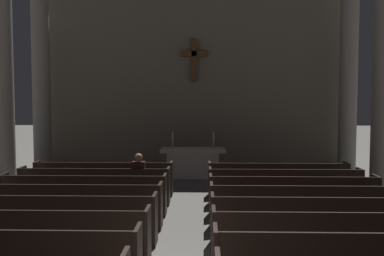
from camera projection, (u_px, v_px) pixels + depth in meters
The scene contains 21 objects.
pew_left_row_3 at pixel (31, 236), 7.11m from camera, with size 3.84×0.50×0.95m.
pew_left_row_4 at pixel (53, 219), 8.14m from camera, with size 3.84×0.50×0.95m.
pew_left_row_5 at pixel (70, 205), 9.17m from camera, with size 3.84×0.50×0.95m.
pew_left_row_6 at pixel (84, 194), 10.21m from camera, with size 3.84×0.50×0.95m.
pew_left_row_7 at pixel (95, 186), 11.24m from camera, with size 3.84×0.50×0.95m.
pew_left_row_8 at pixel (104, 178), 12.28m from camera, with size 3.84×0.50×0.95m.
pew_right_row_3 at pixel (333, 239), 6.97m from camera, with size 3.84×0.50×0.95m.
pew_right_row_4 at pixel (316, 221), 8.01m from camera, with size 3.84×0.50×0.95m.
pew_right_row_5 at pixel (303, 207), 9.04m from camera, with size 3.84×0.50×0.95m.
pew_right_row_6 at pixel (293, 196), 10.08m from camera, with size 3.84×0.50×0.95m.
pew_right_row_7 at pixel (285, 187), 11.11m from camera, with size 3.84×0.50×0.95m.
pew_right_row_8 at pixel (278, 179), 12.15m from camera, with size 3.84×0.50×0.95m.
column_left_third at pixel (2, 81), 12.45m from camera, with size 0.93×0.93×6.55m.
column_right_third at pixel (384, 81), 12.16m from camera, with size 0.93×0.93×6.55m.
column_left_fourth at pixel (41, 85), 15.44m from camera, with size 0.93×0.93×6.55m.
column_right_fourth at pixel (348, 84), 15.15m from camera, with size 0.93×0.93×6.55m.
altar at pixel (193, 162), 15.08m from camera, with size 2.20×0.90×1.01m.
candlestick_left at pixel (173, 143), 15.06m from camera, with size 0.16×0.16×0.56m.
candlestick_right at pixel (213, 143), 15.02m from camera, with size 0.16×0.16×0.56m.
apse_with_cross at pixel (194, 71), 16.76m from camera, with size 11.68×0.44×7.54m.
lone_worshipper at pixel (139, 177), 11.24m from camera, with size 0.32×0.43×1.32m.
Camera 1 is at (0.37, -4.87, 2.69)m, focal length 41.17 mm.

